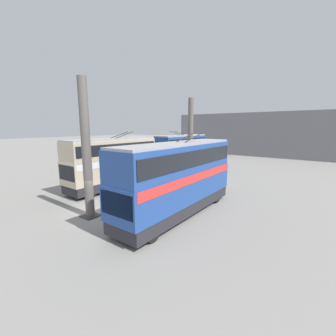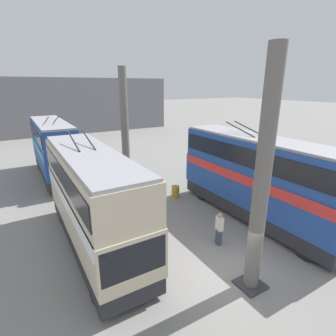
# 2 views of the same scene
# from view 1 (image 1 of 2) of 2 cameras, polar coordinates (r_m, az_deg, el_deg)

# --- Properties ---
(ground_plane) EXTENTS (240.00, 240.00, 0.00)m
(ground_plane) POSITION_cam_1_polar(r_m,az_deg,el_deg) (16.67, -16.71, -10.81)
(ground_plane) COLOR gray
(depot_back_wall) EXTENTS (0.50, 36.00, 8.76)m
(depot_back_wall) POSITION_cam_1_polar(r_m,az_deg,el_deg) (48.46, 21.75, 7.86)
(depot_back_wall) COLOR slate
(depot_back_wall) RESTS_ON ground_plane
(support_column_near) EXTENTS (1.04, 1.04, 8.92)m
(support_column_near) POSITION_cam_1_polar(r_m,az_deg,el_deg) (15.21, -20.01, 3.85)
(support_column_near) COLOR #605B56
(support_column_near) RESTS_ON ground_plane
(support_column_far) EXTENTS (1.04, 1.04, 8.92)m
(support_column_far) POSITION_cam_1_polar(r_m,az_deg,el_deg) (24.59, 5.69, 6.69)
(support_column_far) COLOR #605B56
(support_column_far) RESTS_ON ground_plane
(bus_left_near) EXTENTS (10.74, 2.54, 5.52)m
(bus_left_near) POSITION_cam_1_polar(r_m,az_deg,el_deg) (14.96, 2.66, -1.65)
(bus_left_near) COLOR black
(bus_left_near) RESTS_ON ground_plane
(bus_right_near) EXTENTS (9.66, 2.54, 5.45)m
(bus_right_near) POSITION_cam_1_polar(r_m,az_deg,el_deg) (22.42, -13.71, 2.01)
(bus_right_near) COLOR black
(bus_right_near) RESTS_ON ground_plane
(bus_right_far) EXTENTS (9.57, 2.54, 5.41)m
(bus_right_far) POSITION_cam_1_polar(r_m,az_deg,el_deg) (31.43, 3.47, 4.59)
(bus_right_far) COLOR black
(bus_right_far) RESTS_ON ground_plane
(person_aisle_midway) EXTENTS (0.42, 0.48, 1.68)m
(person_aisle_midway) POSITION_cam_1_polar(r_m,az_deg,el_deg) (20.92, -4.09, -3.51)
(person_aisle_midway) COLOR #2D2D33
(person_aisle_midway) RESTS_ON ground_plane
(person_by_right_row) EXTENTS (0.48, 0.44, 1.81)m
(person_by_right_row) POSITION_cam_1_polar(r_m,az_deg,el_deg) (20.26, -11.10, -3.91)
(person_by_right_row) COLOR #384251
(person_by_right_row) RESTS_ON ground_plane
(person_aisle_foreground) EXTENTS (0.46, 0.32, 1.77)m
(person_aisle_foreground) POSITION_cam_1_polar(r_m,az_deg,el_deg) (16.99, -9.80, -6.74)
(person_aisle_foreground) COLOR #384251
(person_aisle_foreground) RESTS_ON ground_plane
(oil_drum) EXTENTS (0.57, 0.57, 0.83)m
(oil_drum) POSITION_cam_1_polar(r_m,az_deg,el_deg) (20.89, 4.82, -4.88)
(oil_drum) COLOR #B28E23
(oil_drum) RESTS_ON ground_plane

